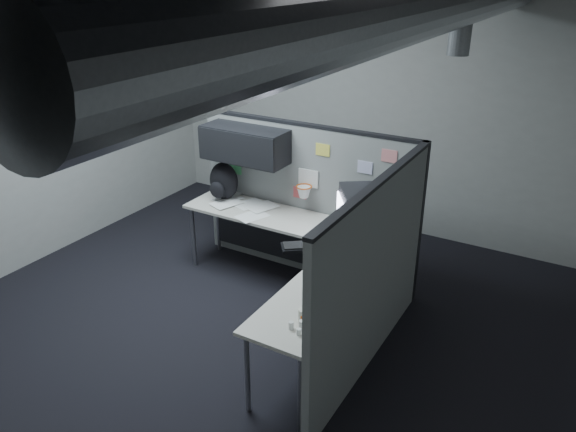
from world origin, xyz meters
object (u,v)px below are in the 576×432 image
Objects in this scene: monitor at (366,215)px; keyboard at (309,246)px; phone at (326,296)px; backpack at (223,182)px; desk at (298,246)px.

monitor reaches higher than keyboard.
backpack is (-1.85, 1.23, 0.16)m from phone.
desk is 0.72m from monitor.
desk is 5.71× the size of backpack.
monitor is 0.58m from keyboard.
desk is at bearing -149.89° from monitor.
phone is (0.14, -1.06, -0.22)m from monitor.
desk is 0.32m from keyboard.
backpack is at bearing 165.07° from phone.
backpack is (-1.12, 0.37, 0.31)m from desk.
backpack reaches higher than keyboard.
phone reaches higher than keyboard.
monitor is at bearing 116.29° from phone.
backpack is at bearing -174.53° from monitor.
phone is at bearing -49.93° from desk.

